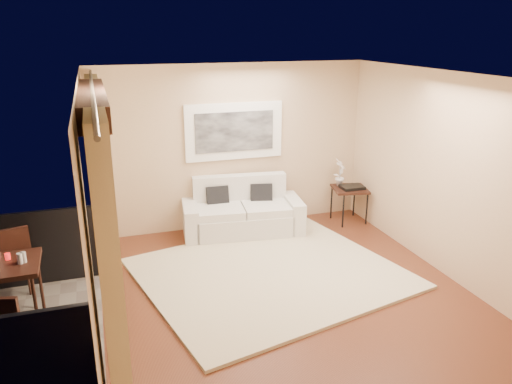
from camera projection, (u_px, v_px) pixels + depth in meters
floor at (287, 293)px, 6.35m from camera, size 5.00×5.00×0.00m
room_shell at (91, 101)px, 4.94m from camera, size 5.00×6.40×5.00m
curtains at (105, 213)px, 5.31m from camera, size 0.16×4.80×2.64m
artwork at (234, 131)px, 8.07m from camera, size 1.62×0.07×0.92m
rug at (270, 273)px, 6.82m from camera, size 3.85×3.53×0.04m
sofa at (242, 214)px, 8.14m from camera, size 1.99×1.04×0.92m
side_table at (350, 191)px, 8.55m from camera, size 0.66×0.66×0.61m
tray at (352, 187)px, 8.49m from camera, size 0.39×0.29×0.05m
orchid at (340, 172)px, 8.58m from camera, size 0.30×0.30×0.48m
bistro_table at (6, 271)px, 5.33m from camera, size 0.71×0.71×0.82m
balcony_chair_far at (11, 262)px, 5.79m from camera, size 0.56×0.56×1.06m
candle at (8, 256)px, 5.40m from camera, size 0.06×0.06×0.07m
glass_a at (20, 259)px, 5.30m from camera, size 0.06×0.06×0.12m
glass_b at (23, 257)px, 5.32m from camera, size 0.06×0.06×0.12m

